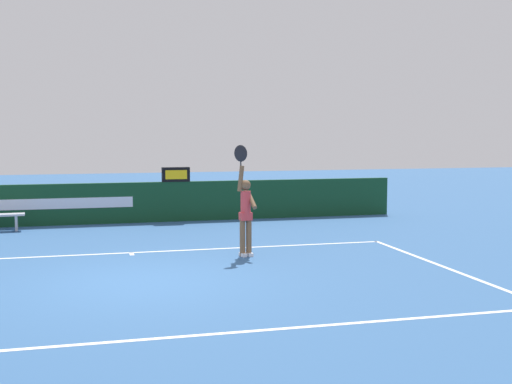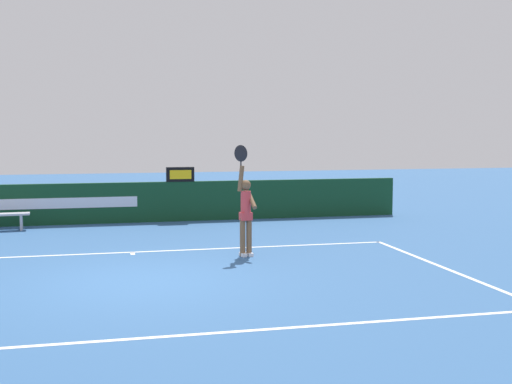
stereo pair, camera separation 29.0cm
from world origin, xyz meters
name	(u,v)px [view 2 (the right image)]	position (x,y,z in m)	size (l,w,h in m)	color
ground_plane	(140,281)	(0.00, 0.00, 0.00)	(60.00, 60.00, 0.00)	#305A8E
court_lines	(140,283)	(0.00, -0.15, 0.00)	(11.39, 6.03, 0.00)	white
back_wall	(124,203)	(-0.01, 7.46, 0.57)	(16.23, 0.18, 1.14)	#103C21
speed_display	(180,174)	(1.58, 7.46, 1.34)	(0.79, 0.21, 0.41)	black
tennis_player	(246,211)	(2.26, 1.84, 0.94)	(0.45, 0.44, 2.30)	brown
tennis_ball	(239,150)	(2.15, 1.89, 2.18)	(0.07, 0.07, 0.07)	#D1DC38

